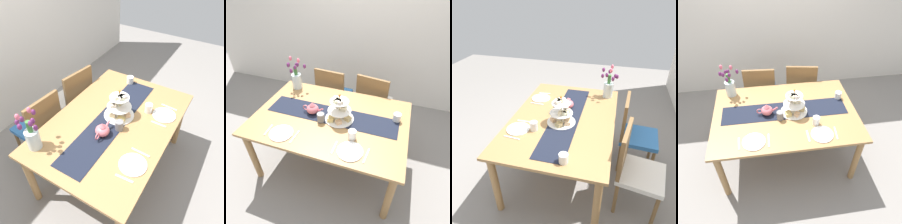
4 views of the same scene
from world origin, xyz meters
TOP-DOWN VIEW (x-y plane):
  - ground_plane at (0.00, 0.00)m, footprint 8.00×8.00m
  - dining_table at (0.00, 0.00)m, footprint 1.61×1.10m
  - chair_left at (-0.26, 0.78)m, footprint 0.45×0.45m
  - chair_right at (0.33, 0.78)m, footprint 0.48×0.48m
  - table_runner at (0.00, 0.03)m, footprint 1.41×0.29m
  - tiered_cake_stand at (0.10, 0.00)m, footprint 0.30×0.30m
  - teapot at (-0.20, 0.00)m, footprint 0.24×0.13m
  - tulip_vase at (-0.62, 0.42)m, footprint 0.22×0.21m
  - cream_jug at (0.67, 0.17)m, footprint 0.08×0.08m
  - dinner_plate_left at (-0.36, -0.39)m, footprint 0.23×0.23m
  - fork_left at (-0.50, -0.39)m, footprint 0.03×0.15m
  - knife_left at (-0.21, -0.39)m, footprint 0.02×0.17m
  - dinner_plate_right at (0.33, -0.39)m, footprint 0.23×0.23m
  - fork_right at (0.18, -0.39)m, footprint 0.02×0.15m
  - knife_right at (0.47, -0.39)m, footprint 0.03×0.17m
  - mug_grey at (-0.07, -0.10)m, footprint 0.08×0.08m
  - mug_white_text at (0.30, -0.23)m, footprint 0.08×0.08m

SIDE VIEW (x-z plane):
  - ground_plane at x=0.00m, z-range 0.00..0.00m
  - chair_left at x=-0.26m, z-range 0.05..0.96m
  - chair_right at x=0.33m, z-range 0.05..0.96m
  - dining_table at x=0.00m, z-range 0.28..1.01m
  - table_runner at x=0.00m, z-range 0.73..0.74m
  - fork_left at x=-0.50m, z-range 0.73..0.74m
  - knife_left at x=-0.21m, z-range 0.73..0.74m
  - fork_right at x=0.18m, z-range 0.73..0.74m
  - knife_right at x=0.47m, z-range 0.73..0.74m
  - dinner_plate_left at x=-0.36m, z-range 0.73..0.74m
  - dinner_plate_right at x=0.33m, z-range 0.73..0.74m
  - cream_jug at x=0.67m, z-range 0.73..0.82m
  - mug_white_text at x=0.30m, z-range 0.73..0.83m
  - mug_grey at x=-0.07m, z-range 0.74..0.83m
  - teapot at x=-0.20m, z-range 0.72..0.86m
  - tiered_cake_stand at x=0.10m, z-range 0.68..0.98m
  - tulip_vase at x=-0.62m, z-range 0.67..1.08m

